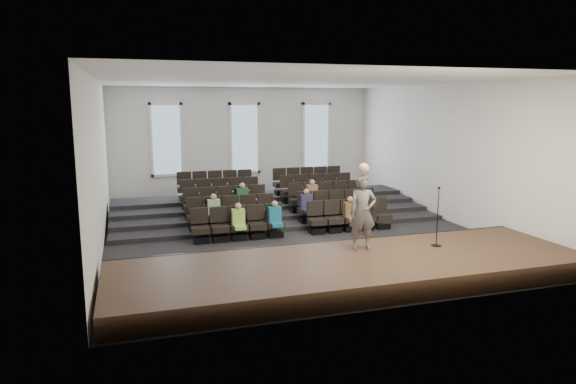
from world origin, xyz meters
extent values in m
plane|color=black|center=(0.00, 0.00, 0.00)|extent=(14.00, 14.00, 0.00)
cube|color=white|center=(0.00, 0.00, 5.01)|extent=(12.00, 14.00, 0.02)
cube|color=white|center=(0.00, 7.02, 2.50)|extent=(12.00, 0.04, 5.00)
cube|color=white|center=(0.00, -7.02, 2.50)|extent=(12.00, 0.04, 5.00)
cube|color=white|center=(-6.02, 0.00, 2.50)|extent=(0.04, 14.00, 5.00)
cube|color=white|center=(6.02, 0.00, 2.50)|extent=(0.04, 14.00, 5.00)
cube|color=#3E251A|center=(0.00, -5.10, 0.25)|extent=(11.80, 3.60, 0.50)
cube|color=black|center=(0.00, -3.33, 0.25)|extent=(11.80, 0.06, 0.52)
cube|color=black|center=(0.00, 2.33, 0.07)|extent=(11.80, 4.80, 0.15)
cube|color=black|center=(0.00, 2.85, 0.15)|extent=(11.80, 3.75, 0.30)
cube|color=black|center=(0.00, 3.38, 0.22)|extent=(11.80, 2.70, 0.45)
cube|color=black|center=(0.00, 3.90, 0.30)|extent=(11.80, 1.65, 0.60)
cube|color=black|center=(-3.13, -0.60, 0.10)|extent=(0.47, 0.43, 0.20)
cube|color=black|center=(-3.13, -0.60, 0.41)|extent=(0.55, 0.50, 0.19)
cube|color=black|center=(-3.13, -0.39, 0.82)|extent=(0.55, 0.08, 0.50)
cube|color=black|center=(-2.53, -0.60, 0.10)|extent=(0.47, 0.43, 0.20)
cube|color=black|center=(-2.53, -0.60, 0.41)|extent=(0.55, 0.50, 0.19)
cube|color=black|center=(-2.53, -0.39, 0.82)|extent=(0.55, 0.08, 0.50)
cube|color=black|center=(-1.93, -0.60, 0.10)|extent=(0.47, 0.43, 0.20)
cube|color=black|center=(-1.93, -0.60, 0.41)|extent=(0.55, 0.50, 0.19)
cube|color=black|center=(-1.93, -0.39, 0.82)|extent=(0.55, 0.08, 0.50)
cube|color=black|center=(-1.33, -0.60, 0.10)|extent=(0.47, 0.43, 0.20)
cube|color=black|center=(-1.33, -0.60, 0.41)|extent=(0.55, 0.50, 0.19)
cube|color=black|center=(-1.33, -0.39, 0.82)|extent=(0.55, 0.08, 0.50)
cube|color=black|center=(-0.73, -0.60, 0.10)|extent=(0.47, 0.43, 0.20)
cube|color=black|center=(-0.73, -0.60, 0.41)|extent=(0.55, 0.50, 0.19)
cube|color=black|center=(-0.73, -0.39, 0.82)|extent=(0.55, 0.08, 0.50)
cube|color=black|center=(0.73, -0.60, 0.10)|extent=(0.47, 0.43, 0.20)
cube|color=black|center=(0.73, -0.60, 0.41)|extent=(0.55, 0.50, 0.19)
cube|color=black|center=(0.73, -0.39, 0.82)|extent=(0.55, 0.08, 0.50)
cube|color=black|center=(1.33, -0.60, 0.10)|extent=(0.47, 0.43, 0.20)
cube|color=black|center=(1.33, -0.60, 0.41)|extent=(0.55, 0.50, 0.19)
cube|color=black|center=(1.33, -0.39, 0.82)|extent=(0.55, 0.08, 0.50)
cube|color=black|center=(1.93, -0.60, 0.10)|extent=(0.47, 0.43, 0.20)
cube|color=black|center=(1.93, -0.60, 0.41)|extent=(0.55, 0.50, 0.19)
cube|color=black|center=(1.93, -0.39, 0.82)|extent=(0.55, 0.08, 0.50)
cube|color=black|center=(2.53, -0.60, 0.10)|extent=(0.47, 0.43, 0.20)
cube|color=black|center=(2.53, -0.60, 0.41)|extent=(0.55, 0.50, 0.19)
cube|color=black|center=(2.53, -0.39, 0.82)|extent=(0.55, 0.08, 0.50)
cube|color=black|center=(3.13, -0.60, 0.10)|extent=(0.47, 0.43, 0.20)
cube|color=black|center=(3.13, -0.60, 0.41)|extent=(0.55, 0.50, 0.19)
cube|color=black|center=(3.13, -0.39, 0.82)|extent=(0.55, 0.08, 0.50)
cube|color=black|center=(-3.13, 0.45, 0.25)|extent=(0.47, 0.43, 0.20)
cube|color=black|center=(-3.13, 0.45, 0.56)|extent=(0.55, 0.50, 0.19)
cube|color=black|center=(-3.13, 0.66, 0.97)|extent=(0.55, 0.08, 0.50)
cube|color=black|center=(-2.53, 0.45, 0.25)|extent=(0.47, 0.43, 0.20)
cube|color=black|center=(-2.53, 0.45, 0.56)|extent=(0.55, 0.50, 0.19)
cube|color=black|center=(-2.53, 0.66, 0.97)|extent=(0.55, 0.08, 0.50)
cube|color=black|center=(-1.93, 0.45, 0.25)|extent=(0.47, 0.43, 0.20)
cube|color=black|center=(-1.93, 0.45, 0.56)|extent=(0.55, 0.50, 0.19)
cube|color=black|center=(-1.93, 0.66, 0.97)|extent=(0.55, 0.08, 0.50)
cube|color=black|center=(-1.33, 0.45, 0.25)|extent=(0.47, 0.43, 0.20)
cube|color=black|center=(-1.33, 0.45, 0.56)|extent=(0.55, 0.50, 0.19)
cube|color=black|center=(-1.33, 0.66, 0.97)|extent=(0.55, 0.08, 0.50)
cube|color=black|center=(-0.73, 0.45, 0.25)|extent=(0.47, 0.43, 0.20)
cube|color=black|center=(-0.73, 0.45, 0.56)|extent=(0.55, 0.50, 0.19)
cube|color=black|center=(-0.73, 0.66, 0.97)|extent=(0.55, 0.08, 0.50)
cube|color=black|center=(0.73, 0.45, 0.25)|extent=(0.47, 0.43, 0.20)
cube|color=black|center=(0.73, 0.45, 0.56)|extent=(0.55, 0.50, 0.19)
cube|color=black|center=(0.73, 0.66, 0.97)|extent=(0.55, 0.08, 0.50)
cube|color=black|center=(1.33, 0.45, 0.25)|extent=(0.47, 0.43, 0.20)
cube|color=black|center=(1.33, 0.45, 0.56)|extent=(0.55, 0.50, 0.19)
cube|color=black|center=(1.33, 0.66, 0.97)|extent=(0.55, 0.08, 0.50)
cube|color=black|center=(1.93, 0.45, 0.25)|extent=(0.47, 0.43, 0.20)
cube|color=black|center=(1.93, 0.45, 0.56)|extent=(0.55, 0.50, 0.19)
cube|color=black|center=(1.93, 0.66, 0.97)|extent=(0.55, 0.08, 0.50)
cube|color=black|center=(2.53, 0.45, 0.25)|extent=(0.47, 0.43, 0.20)
cube|color=black|center=(2.53, 0.45, 0.56)|extent=(0.55, 0.50, 0.19)
cube|color=black|center=(2.53, 0.66, 0.97)|extent=(0.55, 0.08, 0.50)
cube|color=black|center=(3.13, 0.45, 0.25)|extent=(0.47, 0.43, 0.20)
cube|color=black|center=(3.13, 0.45, 0.56)|extent=(0.55, 0.50, 0.19)
cube|color=black|center=(3.13, 0.66, 0.97)|extent=(0.55, 0.08, 0.50)
cube|color=black|center=(-3.13, 1.50, 0.40)|extent=(0.47, 0.42, 0.20)
cube|color=black|center=(-3.13, 1.50, 0.71)|extent=(0.55, 0.50, 0.19)
cube|color=black|center=(-3.13, 1.71, 1.12)|extent=(0.55, 0.08, 0.50)
cube|color=black|center=(-2.53, 1.50, 0.40)|extent=(0.47, 0.42, 0.20)
cube|color=black|center=(-2.53, 1.50, 0.71)|extent=(0.55, 0.50, 0.19)
cube|color=black|center=(-2.53, 1.71, 1.12)|extent=(0.55, 0.08, 0.50)
cube|color=black|center=(-1.93, 1.50, 0.40)|extent=(0.47, 0.42, 0.20)
cube|color=black|center=(-1.93, 1.50, 0.71)|extent=(0.55, 0.50, 0.19)
cube|color=black|center=(-1.93, 1.71, 1.12)|extent=(0.55, 0.08, 0.50)
cube|color=black|center=(-1.33, 1.50, 0.40)|extent=(0.47, 0.42, 0.20)
cube|color=black|center=(-1.33, 1.50, 0.71)|extent=(0.55, 0.50, 0.19)
cube|color=black|center=(-1.33, 1.71, 1.12)|extent=(0.55, 0.08, 0.50)
cube|color=black|center=(-0.73, 1.50, 0.40)|extent=(0.47, 0.42, 0.20)
cube|color=black|center=(-0.73, 1.50, 0.71)|extent=(0.55, 0.50, 0.19)
cube|color=black|center=(-0.73, 1.71, 1.12)|extent=(0.55, 0.08, 0.50)
cube|color=black|center=(0.73, 1.50, 0.40)|extent=(0.47, 0.42, 0.20)
cube|color=black|center=(0.73, 1.50, 0.71)|extent=(0.55, 0.50, 0.19)
cube|color=black|center=(0.73, 1.71, 1.12)|extent=(0.55, 0.08, 0.50)
cube|color=black|center=(1.33, 1.50, 0.40)|extent=(0.47, 0.42, 0.20)
cube|color=black|center=(1.33, 1.50, 0.71)|extent=(0.55, 0.50, 0.19)
cube|color=black|center=(1.33, 1.71, 1.12)|extent=(0.55, 0.08, 0.50)
cube|color=black|center=(1.93, 1.50, 0.40)|extent=(0.47, 0.42, 0.20)
cube|color=black|center=(1.93, 1.50, 0.71)|extent=(0.55, 0.50, 0.19)
cube|color=black|center=(1.93, 1.71, 1.12)|extent=(0.55, 0.08, 0.50)
cube|color=black|center=(2.53, 1.50, 0.40)|extent=(0.47, 0.42, 0.20)
cube|color=black|center=(2.53, 1.50, 0.71)|extent=(0.55, 0.50, 0.19)
cube|color=black|center=(2.53, 1.71, 1.12)|extent=(0.55, 0.08, 0.50)
cube|color=black|center=(3.13, 1.50, 0.40)|extent=(0.47, 0.42, 0.20)
cube|color=black|center=(3.13, 1.50, 0.71)|extent=(0.55, 0.50, 0.19)
cube|color=black|center=(3.13, 1.71, 1.12)|extent=(0.55, 0.08, 0.50)
cube|color=black|center=(-3.13, 2.55, 0.55)|extent=(0.47, 0.42, 0.20)
cube|color=black|center=(-3.13, 2.55, 0.86)|extent=(0.55, 0.50, 0.19)
cube|color=black|center=(-3.13, 2.76, 1.27)|extent=(0.55, 0.08, 0.50)
cube|color=black|center=(-2.53, 2.55, 0.55)|extent=(0.47, 0.42, 0.20)
cube|color=black|center=(-2.53, 2.55, 0.86)|extent=(0.55, 0.50, 0.19)
cube|color=black|center=(-2.53, 2.76, 1.27)|extent=(0.55, 0.08, 0.50)
cube|color=black|center=(-1.93, 2.55, 0.55)|extent=(0.47, 0.42, 0.20)
cube|color=black|center=(-1.93, 2.55, 0.86)|extent=(0.55, 0.50, 0.19)
cube|color=black|center=(-1.93, 2.76, 1.27)|extent=(0.55, 0.08, 0.50)
cube|color=black|center=(-1.33, 2.55, 0.55)|extent=(0.47, 0.42, 0.20)
cube|color=black|center=(-1.33, 2.55, 0.86)|extent=(0.55, 0.50, 0.19)
cube|color=black|center=(-1.33, 2.76, 1.27)|extent=(0.55, 0.08, 0.50)
cube|color=black|center=(-0.73, 2.55, 0.55)|extent=(0.47, 0.42, 0.20)
cube|color=black|center=(-0.73, 2.55, 0.86)|extent=(0.55, 0.50, 0.19)
cube|color=black|center=(-0.73, 2.76, 1.27)|extent=(0.55, 0.08, 0.50)
cube|color=black|center=(0.73, 2.55, 0.55)|extent=(0.47, 0.42, 0.20)
cube|color=black|center=(0.73, 2.55, 0.86)|extent=(0.55, 0.50, 0.19)
cube|color=black|center=(0.73, 2.76, 1.27)|extent=(0.55, 0.08, 0.50)
cube|color=black|center=(1.33, 2.55, 0.55)|extent=(0.47, 0.42, 0.20)
cube|color=black|center=(1.33, 2.55, 0.86)|extent=(0.55, 0.50, 0.19)
cube|color=black|center=(1.33, 2.76, 1.27)|extent=(0.55, 0.08, 0.50)
cube|color=black|center=(1.93, 2.55, 0.55)|extent=(0.47, 0.42, 0.20)
cube|color=black|center=(1.93, 2.55, 0.86)|extent=(0.55, 0.50, 0.19)
cube|color=black|center=(1.93, 2.76, 1.27)|extent=(0.55, 0.08, 0.50)
cube|color=black|center=(2.53, 2.55, 0.55)|extent=(0.47, 0.42, 0.20)
cube|color=black|center=(2.53, 2.55, 0.86)|extent=(0.55, 0.50, 0.19)
cube|color=black|center=(2.53, 2.76, 1.27)|extent=(0.55, 0.08, 0.50)
cube|color=black|center=(3.13, 2.55, 0.55)|extent=(0.47, 0.42, 0.20)
cube|color=black|center=(3.13, 2.55, 0.86)|extent=(0.55, 0.50, 0.19)
cube|color=black|center=(3.13, 2.76, 1.27)|extent=(0.55, 0.08, 0.50)
cube|color=black|center=(-3.13, 3.60, 0.70)|extent=(0.47, 0.42, 0.20)
cube|color=black|center=(-3.13, 3.60, 1.01)|extent=(0.55, 0.50, 0.19)
cube|color=black|center=(-3.13, 3.81, 1.42)|extent=(0.55, 0.08, 0.50)
cube|color=black|center=(-2.53, 3.60, 0.70)|extent=(0.47, 0.42, 0.20)
cube|color=black|center=(-2.53, 3.60, 1.01)|extent=(0.55, 0.50, 0.19)
cube|color=black|center=(-2.53, 3.81, 1.42)|extent=(0.55, 0.08, 0.50)
cube|color=black|center=(-1.93, 3.60, 0.70)|extent=(0.47, 0.42, 0.20)
cube|color=black|center=(-1.93, 3.60, 1.01)|extent=(0.55, 0.50, 0.19)
cube|color=black|center=(-1.93, 3.81, 1.42)|extent=(0.55, 0.08, 0.50)
cube|color=black|center=(-1.33, 3.60, 0.70)|extent=(0.47, 0.42, 0.20)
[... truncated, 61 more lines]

